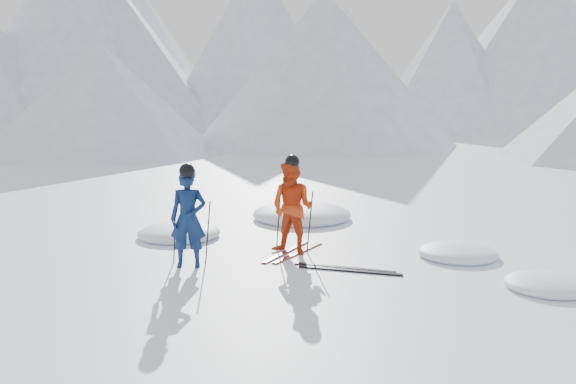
# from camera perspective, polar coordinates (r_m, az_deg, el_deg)

# --- Properties ---
(ground) EXTENTS (160.00, 160.00, 0.00)m
(ground) POSITION_cam_1_polar(r_m,az_deg,el_deg) (10.57, 7.14, -6.52)
(ground) COLOR white
(ground) RESTS_ON ground
(mountain_range) EXTENTS (106.15, 62.94, 15.53)m
(mountain_range) POSITION_cam_1_polar(r_m,az_deg,el_deg) (45.96, 17.37, 13.23)
(mountain_range) COLOR #B2BCD1
(mountain_range) RESTS_ON ground
(skier_blue) EXTENTS (0.66, 0.50, 1.62)m
(skier_blue) POSITION_cam_1_polar(r_m,az_deg,el_deg) (10.16, -9.32, -2.49)
(skier_blue) COLOR #0B1F47
(skier_blue) RESTS_ON ground
(skier_red) EXTENTS (0.97, 0.85, 1.68)m
(skier_red) POSITION_cam_1_polar(r_m,az_deg,el_deg) (10.89, 0.39, -1.46)
(skier_red) COLOR red
(skier_red) RESTS_ON ground
(pole_blue_left) EXTENTS (0.11, 0.08, 1.08)m
(pole_blue_left) POSITION_cam_1_polar(r_m,az_deg,el_deg) (10.46, -10.56, -3.72)
(pole_blue_left) COLOR black
(pole_blue_left) RESTS_ON ground
(pole_blue_right) EXTENTS (0.11, 0.07, 1.08)m
(pole_blue_right) POSITION_cam_1_polar(r_m,az_deg,el_deg) (10.37, -7.51, -3.75)
(pole_blue_right) COLOR black
(pole_blue_right) RESTS_ON ground
(pole_red_left) EXTENTS (0.11, 0.09, 1.12)m
(pole_red_left) POSITION_cam_1_polar(r_m,az_deg,el_deg) (11.24, -0.89, -2.60)
(pole_red_left) COLOR black
(pole_red_left) RESTS_ON ground
(pole_red_right) EXTENTS (0.11, 0.08, 1.12)m
(pole_red_right) POSITION_cam_1_polar(r_m,az_deg,el_deg) (11.05, 2.06, -2.81)
(pole_red_right) COLOR black
(pole_red_right) RESTS_ON ground
(ski_worn_left) EXTENTS (0.54, 1.66, 0.03)m
(ski_worn_left) POSITION_cam_1_polar(r_m,az_deg,el_deg) (11.09, -0.22, -5.65)
(ski_worn_left) COLOR black
(ski_worn_left) RESTS_ON ground
(ski_worn_right) EXTENTS (0.65, 1.63, 0.03)m
(ski_worn_right) POSITION_cam_1_polar(r_m,az_deg,el_deg) (11.05, 1.01, -5.70)
(ski_worn_right) COLOR black
(ski_worn_right) RESTS_ON ground
(ski_loose_a) EXTENTS (1.69, 0.36, 0.03)m
(ski_loose_a) POSITION_cam_1_polar(r_m,az_deg,el_deg) (10.13, 5.32, -7.08)
(ski_loose_a) COLOR black
(ski_loose_a) RESTS_ON ground
(ski_loose_b) EXTENTS (1.70, 0.30, 0.03)m
(ski_loose_b) POSITION_cam_1_polar(r_m,az_deg,el_deg) (9.97, 5.81, -7.33)
(ski_loose_b) COLOR black
(ski_loose_b) RESTS_ON ground
(snow_lumps) EXTENTS (8.02, 6.31, 0.50)m
(snow_lumps) POSITION_cam_1_polar(r_m,az_deg,el_deg) (12.88, 2.01, -3.70)
(snow_lumps) COLOR white
(snow_lumps) RESTS_ON ground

